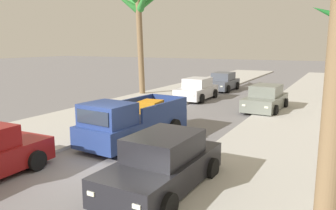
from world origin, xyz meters
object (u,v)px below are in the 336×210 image
(car_left_far, at_px, (223,82))
(palm_tree_right_fore, at_px, (139,10))
(car_left_near, at_px, (197,90))
(car_left_mid, at_px, (163,164))
(car_right_near, at_px, (265,99))
(pickup_truck, at_px, (132,123))

(car_left_far, bearing_deg, palm_tree_right_fore, -130.45)
(car_left_near, height_order, car_left_far, same)
(car_left_near, distance_m, car_left_mid, 15.14)
(car_right_near, relative_size, car_left_mid, 1.01)
(car_left_mid, xyz_separation_m, car_left_far, (-5.01, 19.76, 0.00))
(pickup_truck, height_order, car_left_mid, pickup_truck)
(car_left_mid, bearing_deg, car_left_near, 109.61)
(pickup_truck, height_order, palm_tree_right_fore, palm_tree_right_fore)
(car_left_near, xyz_separation_m, palm_tree_right_fore, (-4.72, -0.12, 5.68))
(car_left_far, bearing_deg, pickup_truck, -83.78)
(palm_tree_right_fore, bearing_deg, car_left_mid, -55.26)
(pickup_truck, bearing_deg, palm_tree_right_fore, 121.30)
(car_right_near, bearing_deg, palm_tree_right_fore, 169.84)
(car_left_near, relative_size, car_left_far, 1.00)
(pickup_truck, height_order, car_left_near, pickup_truck)
(pickup_truck, distance_m, car_left_far, 16.56)
(car_right_near, distance_m, car_left_mid, 12.36)
(pickup_truck, relative_size, car_left_mid, 1.24)
(car_left_mid, relative_size, palm_tree_right_fore, 0.54)
(car_right_near, bearing_deg, car_left_far, 124.73)
(pickup_truck, bearing_deg, car_left_near, 99.66)
(car_left_near, xyz_separation_m, car_right_near, (5.20, -1.90, 0.00))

